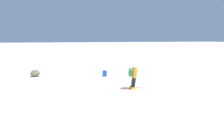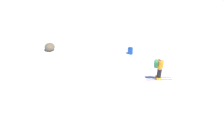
{
  "view_description": "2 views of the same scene",
  "coord_description": "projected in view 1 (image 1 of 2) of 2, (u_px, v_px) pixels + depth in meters",
  "views": [
    {
      "loc": [
        -8.91,
        4.09,
        3.13
      ],
      "look_at": [
        0.71,
        1.47,
        1.35
      ],
      "focal_mm": 28.0,
      "sensor_mm": 36.0,
      "label": 1
    },
    {
      "loc": [
        -14.95,
        5.16,
        8.37
      ],
      "look_at": [
        0.16,
        2.94,
        1.2
      ],
      "focal_mm": 50.0,
      "sensor_mm": 36.0,
      "label": 2
    }
  ],
  "objects": [
    {
      "name": "ground_plane",
      "position": [
        140.0,
        94.0,
        10.08
      ],
      "size": [
        300.0,
        300.0,
        0.0
      ],
      "primitive_type": "plane",
      "color": "white"
    },
    {
      "name": "skier",
      "position": [
        134.0,
        76.0,
        10.65
      ],
      "size": [
        1.28,
        1.65,
        1.69
      ],
      "rotation": [
        0.0,
        0.0,
        -0.13
      ],
      "color": "red",
      "rests_on": "ground"
    },
    {
      "name": "spare_backpack",
      "position": [
        105.0,
        74.0,
        14.69
      ],
      "size": [
        0.35,
        0.37,
        0.5
      ],
      "rotation": [
        0.0,
        0.0,
        0.94
      ],
      "color": "#194293",
      "rests_on": "ground"
    },
    {
      "name": "exposed_boulder_0",
      "position": [
        35.0,
        73.0,
        14.67
      ],
      "size": [
        0.86,
        0.73,
        0.56
      ],
      "primitive_type": "ellipsoid",
      "color": "brown",
      "rests_on": "ground"
    }
  ]
}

